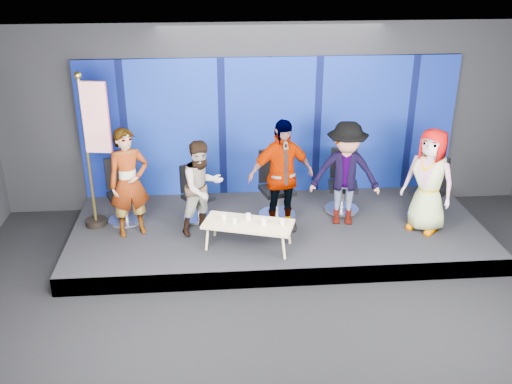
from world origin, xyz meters
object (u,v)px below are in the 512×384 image
(chair_a, at_px, (124,201))
(mug_b, at_px, (235,221))
(mug_d, at_px, (264,222))
(coffee_table, at_px, (248,225))
(panelist_c, at_px, (281,176))
(panelist_d, at_px, (345,174))
(panelist_a, at_px, (129,183))
(chair_e, at_px, (428,198))
(flag_stand, at_px, (94,149))
(chair_c, at_px, (276,195))
(panelist_e, at_px, (429,181))
(chair_b, at_px, (197,202))
(chair_d, at_px, (342,191))
(mug_e, at_px, (282,222))
(mug_c, at_px, (248,217))
(mug_a, at_px, (224,217))
(panelist_b, at_px, (202,187))

(chair_a, xyz_separation_m, mug_b, (1.86, -1.12, 0.11))
(mug_d, bearing_deg, coffee_table, 161.27)
(panelist_c, bearing_deg, panelist_d, -6.63)
(panelist_a, distance_m, chair_e, 5.13)
(chair_a, relative_size, flag_stand, 0.42)
(panelist_d, distance_m, flag_stand, 4.16)
(chair_c, xyz_separation_m, mug_b, (-0.78, -1.12, 0.09))
(mug_b, bearing_deg, panelist_e, 7.07)
(chair_b, bearing_deg, mug_d, -81.29)
(flag_stand, bearing_deg, panelist_e, 4.19)
(mug_b, bearing_deg, chair_a, 148.87)
(chair_d, xyz_separation_m, mug_e, (-1.26, -1.35, 0.11))
(panelist_c, distance_m, chair_d, 1.49)
(chair_b, xyz_separation_m, coffee_table, (0.82, -1.10, 0.07))
(chair_a, distance_m, mug_c, 2.31)
(panelist_d, relative_size, mug_a, 18.55)
(chair_c, xyz_separation_m, chair_d, (1.22, 0.14, -0.02))
(coffee_table, bearing_deg, chair_e, 14.66)
(panelist_d, distance_m, mug_d, 1.72)
(panelist_b, bearing_deg, mug_c, -68.04)
(chair_a, relative_size, coffee_table, 0.74)
(panelist_b, bearing_deg, chair_d, -19.19)
(panelist_a, bearing_deg, mug_d, -39.53)
(chair_c, bearing_deg, mug_b, -139.16)
(mug_e, xyz_separation_m, flag_stand, (-2.96, 1.06, 0.93))
(chair_d, height_order, coffee_table, chair_d)
(chair_b, relative_size, panelist_c, 0.51)
(flag_stand, bearing_deg, panelist_a, -19.51)
(mug_b, bearing_deg, panelist_d, 21.68)
(mug_b, xyz_separation_m, mug_d, (0.45, -0.07, 0.01))
(chair_e, bearing_deg, mug_c, -120.89)
(chair_c, relative_size, chair_d, 1.06)
(panelist_b, distance_m, mug_a, 0.66)
(chair_a, relative_size, chair_d, 1.00)
(panelist_b, bearing_deg, chair_a, 126.78)
(panelist_e, distance_m, flag_stand, 5.49)
(panelist_b, distance_m, panelist_d, 2.40)
(panelist_b, relative_size, coffee_table, 1.05)
(chair_a, xyz_separation_m, mug_e, (2.60, -1.22, 0.11))
(panelist_c, relative_size, coffee_table, 1.27)
(panelist_d, xyz_separation_m, mug_a, (-2.06, -0.60, -0.43))
(panelist_b, distance_m, chair_c, 1.43)
(chair_b, height_order, mug_a, chair_b)
(mug_a, xyz_separation_m, flag_stand, (-2.06, 0.81, 0.92))
(chair_b, height_order, mug_b, chair_b)
(chair_c, xyz_separation_m, coffee_table, (-0.57, -1.10, 0.01))
(chair_b, xyz_separation_m, mug_d, (1.06, -1.18, 0.16))
(chair_e, bearing_deg, chair_d, -149.25)
(panelist_a, height_order, coffee_table, panelist_a)
(panelist_d, xyz_separation_m, mug_c, (-1.68, -0.63, -0.43))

